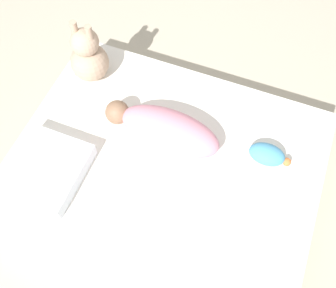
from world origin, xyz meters
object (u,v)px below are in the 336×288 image
(pillow, at_px, (46,169))
(turtle_plush, at_px, (268,155))
(bunny_plush, at_px, (88,57))
(swaddled_baby, at_px, (165,129))

(pillow, distance_m, turtle_plush, 0.96)
(bunny_plush, distance_m, turtle_plush, 0.95)
(pillow, bearing_deg, turtle_plush, 25.34)
(pillow, relative_size, turtle_plush, 1.76)
(swaddled_baby, relative_size, bunny_plush, 1.62)
(bunny_plush, bearing_deg, pillow, -83.39)
(swaddled_baby, height_order, pillow, swaddled_baby)
(bunny_plush, bearing_deg, turtle_plush, -9.15)
(swaddled_baby, xyz_separation_m, turtle_plush, (0.46, 0.06, -0.04))
(bunny_plush, xyz_separation_m, turtle_plush, (0.94, -0.15, -0.09))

